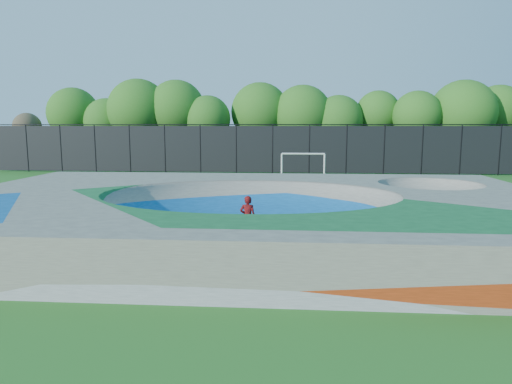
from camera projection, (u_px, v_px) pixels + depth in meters
The scene contains 7 objects.
ground at pixel (250, 233), 16.96m from camera, with size 120.00×120.00×0.00m, color #1F5F1A.
skate_deck at pixel (250, 213), 16.85m from camera, with size 22.00×14.00×1.50m, color gray.
skater at pixel (248, 217), 15.95m from camera, with size 0.56×0.37×1.54m, color #A90F0D.
skateboard at pixel (248, 238), 16.06m from camera, with size 0.78×0.22×0.05m, color black.
soccer_goal at pixel (303, 162), 31.90m from camera, with size 3.10×0.12×2.05m.
fence at pixel (273, 148), 37.37m from camera, with size 48.09×0.09×4.04m.
treeline at pixel (291, 114), 41.85m from camera, with size 51.02×7.18×8.22m.
Camera 1 is at (1.48, -16.49, 3.98)m, focal length 32.00 mm.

